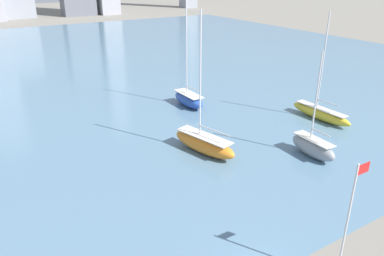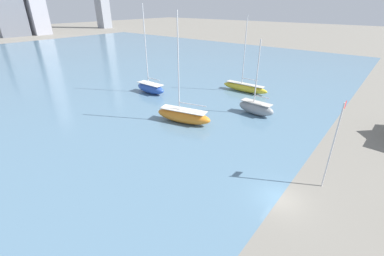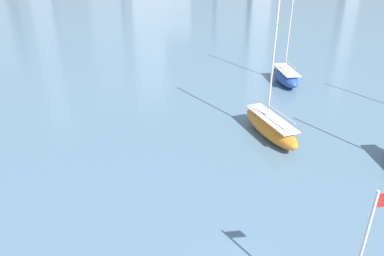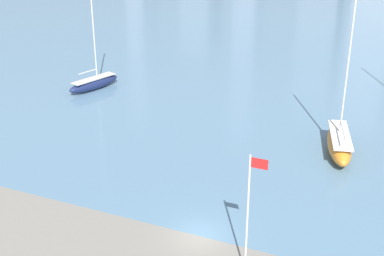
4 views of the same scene
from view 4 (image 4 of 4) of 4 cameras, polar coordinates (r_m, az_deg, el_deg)
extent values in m
plane|color=gray|center=(41.79, 0.78, -11.45)|extent=(500.00, 500.00, 0.00)
cube|color=slate|center=(105.21, 15.69, 9.70)|extent=(180.00, 140.00, 0.00)
cylinder|color=silver|center=(35.94, 5.93, -9.35)|extent=(0.14, 0.14, 9.09)
cube|color=red|center=(33.76, 7.22, -3.80)|extent=(1.10, 0.03, 0.70)
ellipsoid|color=#19234C|center=(72.56, -10.42, 4.67)|extent=(4.18, 8.08, 1.58)
cube|color=#BCB7AD|center=(72.33, -10.46, 5.22)|extent=(3.43, 6.63, 0.10)
cube|color=#2D2D33|center=(72.70, -10.39, 4.34)|extent=(0.60, 1.40, 0.71)
cylinder|color=silver|center=(70.71, -10.53, 11.08)|extent=(0.18, 0.18, 14.83)
cylinder|color=silver|center=(71.47, -11.08, 5.91)|extent=(1.06, 2.84, 0.14)
ellipsoid|color=orange|center=(55.42, 15.43, -1.67)|extent=(4.37, 9.26, 2.16)
cube|color=silver|center=(55.00, 15.54, -0.70)|extent=(3.58, 7.60, 0.10)
cube|color=#2D2D33|center=(55.67, 15.36, -2.22)|extent=(0.54, 1.61, 0.97)
cylinder|color=silver|center=(53.22, 16.30, 6.49)|extent=(0.18, 0.18, 13.94)
cylinder|color=silver|center=(53.13, 15.82, -0.26)|extent=(1.21, 4.35, 0.14)
camera|label=1|loc=(32.64, -34.86, 12.08)|focal=35.00mm
camera|label=2|loc=(42.81, -28.67, 11.20)|focal=24.00mm
camera|label=3|loc=(25.48, -21.23, 8.95)|focal=35.00mm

